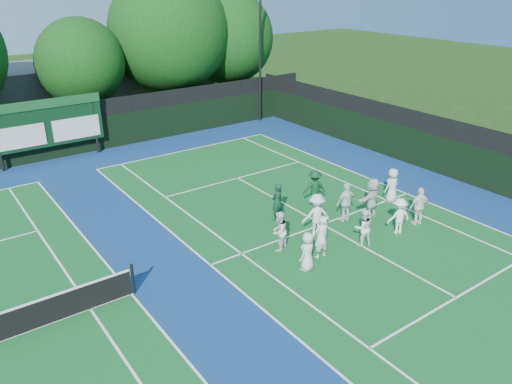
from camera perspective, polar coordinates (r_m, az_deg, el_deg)
ground at (r=20.60m, az=9.47°, el=-4.73°), size 120.00×120.00×0.00m
court_apron at (r=18.11m, az=-6.66°, el=-8.81°), size 34.00×32.00×0.01m
near_court at (r=21.22m, az=7.58°, el=-3.69°), size 11.05×23.85×0.01m
back_fence at (r=30.57m, az=-20.91°, el=6.28°), size 34.00×0.08×3.00m
divider_fence_right at (r=27.28m, az=21.78°, el=4.16°), size 0.08×32.00×3.00m
scoreboard at (r=29.74m, az=-22.78°, el=7.22°), size 6.00×0.21×3.55m
clubhouse at (r=38.96m, az=-18.72°, el=11.06°), size 18.00×6.00×4.00m
light_pole_right at (r=35.16m, az=0.49°, el=18.13°), size 1.20×0.30×10.12m
tree_c at (r=33.95m, az=-19.17°, el=13.63°), size 5.44×5.44×7.37m
tree_d at (r=36.05m, az=-9.74°, el=17.24°), size 8.15×8.15×10.14m
tree_e at (r=38.42m, az=-3.14°, el=16.99°), size 6.73×6.73×8.79m
tennis_ball_0 at (r=20.30m, az=3.50°, el=-4.77°), size 0.07×0.07×0.07m
tennis_ball_1 at (r=23.75m, az=14.22°, el=-1.08°), size 0.07×0.07×0.07m
tennis_ball_3 at (r=20.24m, az=2.15°, el=-4.82°), size 0.07×0.07×0.07m
tennis_ball_4 at (r=23.72m, az=7.43°, el=-0.56°), size 0.07×0.07×0.07m
player_front_0 at (r=17.74m, az=5.91°, el=-6.77°), size 0.83×0.68×1.47m
player_front_1 at (r=18.49m, az=7.47°, el=-5.10°), size 0.64×0.43×1.69m
player_front_2 at (r=19.60m, az=12.15°, el=-4.00°), size 0.91×0.82×1.52m
player_front_3 at (r=20.86m, az=16.02°, el=-2.65°), size 1.10×0.82×1.52m
player_front_4 at (r=21.82m, az=18.16°, el=-1.54°), size 1.04×0.61×1.66m
player_back_0 at (r=18.86m, az=2.64°, el=-4.49°), size 0.94×0.85×1.58m
player_back_1 at (r=19.97m, az=6.89°, el=-2.63°), size 1.31×1.01×1.79m
player_back_2 at (r=21.35m, az=10.26°, el=-1.16°), size 1.04×0.50×1.72m
player_back_3 at (r=21.83m, az=13.09°, el=-0.68°), size 1.77×0.95×1.82m
player_back_4 at (r=23.62m, az=15.29°, el=0.72°), size 0.80×0.53×1.62m
coach_left at (r=21.10m, az=2.43°, el=-1.14°), size 0.66×0.48×1.68m
coach_right at (r=22.68m, az=6.70°, el=0.50°), size 1.21×0.94×1.65m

